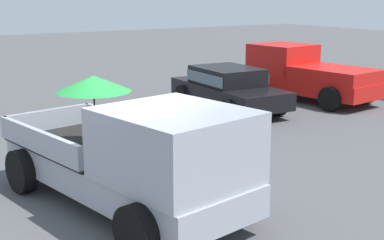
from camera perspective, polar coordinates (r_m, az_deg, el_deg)
ground_plane at (r=9.46m, az=-7.36°, el=-8.89°), size 80.00×80.00×0.00m
pickup_truck_main at (r=8.79m, az=-5.84°, el=-3.89°), size 5.30×2.95×2.17m
pickup_truck_red at (r=18.79m, az=11.81°, el=4.84°), size 4.98×2.61×1.80m
parked_sedan_near at (r=16.65m, az=3.82°, el=3.56°), size 4.39×2.16×1.33m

